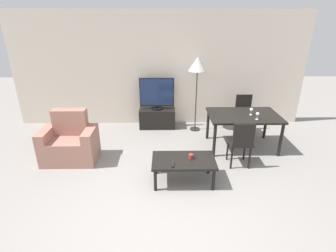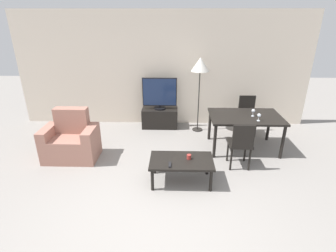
{
  "view_description": "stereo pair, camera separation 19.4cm",
  "coord_description": "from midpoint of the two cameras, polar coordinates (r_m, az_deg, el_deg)",
  "views": [
    {
      "loc": [
        0.11,
        -2.74,
        2.56
      ],
      "look_at": [
        0.17,
        1.77,
        0.65
      ],
      "focal_mm": 28.0,
      "sensor_mm": 36.0,
      "label": 1
    },
    {
      "loc": [
        0.3,
        -2.74,
        2.56
      ],
      "look_at": [
        0.17,
        1.77,
        0.65
      ],
      "focal_mm": 28.0,
      "sensor_mm": 36.0,
      "label": 2
    }
  ],
  "objects": [
    {
      "name": "tv_stand",
      "position": [
        6.44,
        -0.9,
        1.82
      ],
      "size": [
        0.86,
        0.44,
        0.47
      ],
      "color": "black",
      "rests_on": "ground_plane"
    },
    {
      "name": "armchair",
      "position": [
        5.29,
        -19.33,
        -3.24
      ],
      "size": [
        0.99,
        0.63,
        0.95
      ],
      "color": "#9E6B5B",
      "rests_on": "ground_plane"
    },
    {
      "name": "floor_lamp",
      "position": [
        5.94,
        7.98,
        12.64
      ],
      "size": [
        0.4,
        0.4,
        1.72
      ],
      "color": "black",
      "rests_on": "ground_plane"
    },
    {
      "name": "tv",
      "position": [
        6.25,
        -0.94,
        7.07
      ],
      "size": [
        0.81,
        0.29,
        0.75
      ],
      "color": "black",
      "rests_on": "tv_stand"
    },
    {
      "name": "coffee_table",
      "position": [
        4.28,
        4.26,
        -7.91
      ],
      "size": [
        1.02,
        0.59,
        0.41
      ],
      "color": "black",
      "rests_on": "ground_plane"
    },
    {
      "name": "cup_white_near",
      "position": [
        4.27,
        5.89,
        -6.71
      ],
      "size": [
        0.07,
        0.07,
        0.08
      ],
      "color": "maroon",
      "rests_on": "coffee_table"
    },
    {
      "name": "dining_table",
      "position": [
        5.48,
        17.45,
        1.41
      ],
      "size": [
        1.4,
        0.93,
        0.72
      ],
      "color": "black",
      "rests_on": "ground_plane"
    },
    {
      "name": "dining_chair_far",
      "position": [
        6.29,
        17.69,
        2.74
      ],
      "size": [
        0.4,
        0.4,
        0.88
      ],
      "color": "black",
      "rests_on": "ground_plane"
    },
    {
      "name": "wall_back",
      "position": [
        6.41,
        -0.25,
        12.11
      ],
      "size": [
        7.01,
        0.06,
        2.7
      ],
      "color": "beige",
      "rests_on": "ground_plane"
    },
    {
      "name": "dining_chair_near",
      "position": [
        4.79,
        16.72,
        -3.54
      ],
      "size": [
        0.4,
        0.4,
        0.88
      ],
      "color": "black",
      "rests_on": "ground_plane"
    },
    {
      "name": "wine_glass_center",
      "position": [
        5.22,
        20.22,
        2.1
      ],
      "size": [
        0.07,
        0.07,
        0.15
      ],
      "color": "silver",
      "rests_on": "dining_table"
    },
    {
      "name": "ground_plane",
      "position": [
        3.75,
        -2.07,
        -20.05
      ],
      "size": [
        18.0,
        18.0,
        0.0
      ],
      "primitive_type": "plane",
      "color": "gray"
    },
    {
      "name": "remote_primary",
      "position": [
        4.1,
        1.8,
        -8.42
      ],
      "size": [
        0.04,
        0.15,
        0.02
      ],
      "color": "black",
      "rests_on": "coffee_table"
    },
    {
      "name": "wine_glass_left",
      "position": [
        5.43,
        19.06,
        3.04
      ],
      "size": [
        0.07,
        0.07,
        0.15
      ],
      "color": "silver",
      "rests_on": "dining_table"
    }
  ]
}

